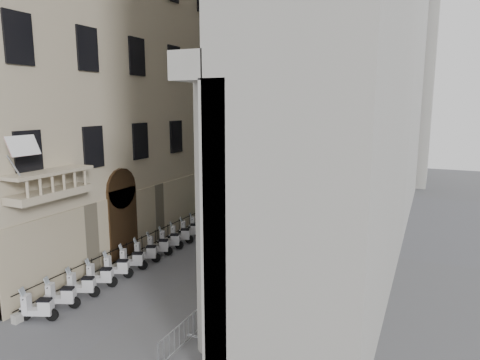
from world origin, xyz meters
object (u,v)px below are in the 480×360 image
Objects in this scene: pedestrian_a at (284,197)px; pedestrian_b at (324,201)px; security_tent at (242,180)px; scooter_0 at (39,321)px; street_lamp at (210,166)px; info_kiosk at (223,204)px.

pedestrian_b is at bearing -168.97° from pedestrian_a.
pedestrian_a is (3.07, 2.36, -1.75)m from security_tent.
street_lamp reaches higher than scooter_0.
info_kiosk is at bearing 44.53° from pedestrian_b.
street_lamp is 4.75× the size of pedestrian_b.
security_tent is (-0.02, 21.53, 2.71)m from scooter_0.
pedestrian_a is (3.05, 23.89, 0.96)m from scooter_0.
pedestrian_b is at bearing -37.46° from scooter_0.
pedestrian_b is at bearing 61.34° from info_kiosk.
scooter_0 is 25.29m from pedestrian_b.
info_kiosk is (-0.30, 2.73, -3.57)m from street_lamp.
security_tent is at bearing 101.25° from info_kiosk.
security_tent reaches higher than pedestrian_a.
pedestrian_a is at bearing 58.41° from street_lamp.
street_lamp reaches higher than pedestrian_b.
pedestrian_b is (6.60, 2.87, -1.90)m from security_tent.
pedestrian_b is (3.53, 0.51, -0.15)m from pedestrian_a.
info_kiosk is 9.00m from pedestrian_b.
street_lamp is (-0.31, 16.27, 4.58)m from scooter_0.
scooter_0 is 0.38× the size of security_tent.
scooter_0 is 0.19× the size of street_lamp.
security_tent is 0.52× the size of street_lamp.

